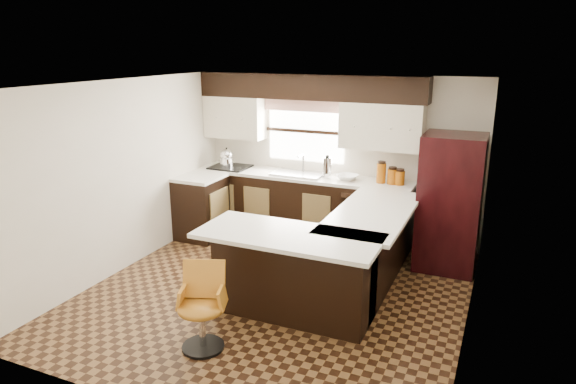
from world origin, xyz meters
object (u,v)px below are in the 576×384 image
at_px(peninsula_return, 294,275).
at_px(peninsula_long, 367,250).
at_px(bar_chair, 201,309).
at_px(refrigerator, 450,203).

bearing_deg(peninsula_return, peninsula_long, 61.70).
distance_m(peninsula_long, bar_chair, 2.20).
bearing_deg(refrigerator, peninsula_return, -124.62).
height_order(peninsula_long, peninsula_return, same).
distance_m(refrigerator, bar_chair, 3.46).
bearing_deg(refrigerator, bar_chair, -122.97).
relative_size(peninsula_return, refrigerator, 0.95).
bearing_deg(refrigerator, peninsula_long, -130.22).
distance_m(peninsula_return, refrigerator, 2.38).
distance_m(peninsula_long, refrigerator, 1.32).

